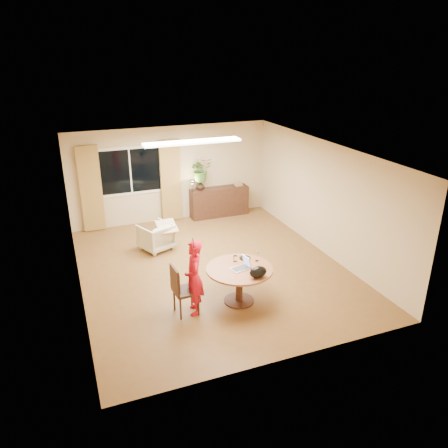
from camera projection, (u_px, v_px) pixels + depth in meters
name	position (u px, v px, depth m)	size (l,w,h in m)	color
floor	(212.00, 268.00, 9.59)	(6.50, 6.50, 0.00)	brown
ceiling	(211.00, 152.00, 8.61)	(6.50, 6.50, 0.00)	white
wall_back	(171.00, 174.00, 11.91)	(5.50, 5.50, 0.00)	tan
wall_left	(73.00, 232.00, 8.18)	(6.50, 6.50, 0.00)	tan
wall_right	(324.00, 198.00, 10.03)	(6.50, 6.50, 0.00)	tan
window	(130.00, 171.00, 11.45)	(1.70, 0.03, 1.30)	white
curtain_left	(91.00, 189.00, 11.16)	(0.55, 0.08, 2.25)	olive
curtain_right	(171.00, 181.00, 11.87)	(0.55, 0.08, 2.25)	olive
ceiling_panel	(192.00, 142.00, 9.66)	(2.20, 0.35, 0.05)	white
dining_table	(239.00, 275.00, 8.15)	(1.25, 1.25, 0.71)	brown
dining_chair	(186.00, 289.00, 7.82)	(0.46, 0.42, 0.96)	black
child	(194.00, 278.00, 7.76)	(0.34, 0.52, 1.41)	#B70E23
laptop	(240.00, 263.00, 8.01)	(0.35, 0.23, 0.23)	#B7B7BC
tumbler	(235.00, 258.00, 8.33)	(0.08, 0.08, 0.11)	white
wine_glass	(257.00, 256.00, 8.32)	(0.07, 0.07, 0.19)	white
pot_lid	(245.00, 258.00, 8.45)	(0.22, 0.22, 0.04)	white
handbag	(258.00, 272.00, 7.72)	(0.32, 0.19, 0.22)	black
armchair	(156.00, 236.00, 10.41)	(0.69, 0.71, 0.65)	#C0AF98
throw	(166.00, 223.00, 10.29)	(0.45, 0.55, 0.03)	beige
sideboard	(219.00, 202.00, 12.47)	(1.67, 0.41, 0.83)	black
vase	(200.00, 186.00, 12.08)	(0.24, 0.24, 0.25)	black
bouquet	(201.00, 170.00, 11.92)	(0.59, 0.51, 0.66)	#386A27
book_stack	(238.00, 184.00, 12.50)	(0.21, 0.16, 0.09)	#896546
desk_lamp	(192.00, 186.00, 11.94)	(0.13, 0.13, 0.32)	black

